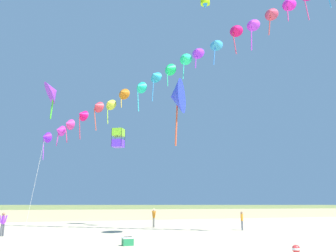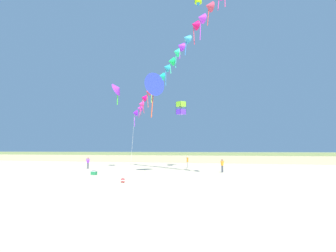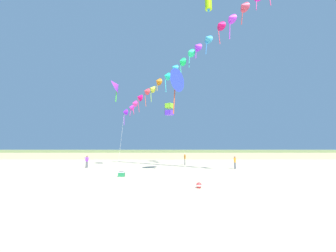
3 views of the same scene
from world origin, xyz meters
TOP-DOWN VIEW (x-y plane):
  - ground_plane at (0.00, 0.00)m, footprint 240.00×240.00m
  - dune_ridge at (0.00, 43.13)m, footprint 120.00×12.13m
  - person_near_left at (3.28, 20.55)m, footprint 0.24×0.62m
  - person_near_right at (8.94, 14.17)m, footprint 0.43×0.44m
  - person_mid_center at (-9.79, 15.65)m, footprint 0.54×0.29m
  - kite_banner_string at (2.91, 14.46)m, footprint 21.06×22.78m
  - large_kite_low_lead at (0.95, 25.87)m, footprint 1.66×1.66m
  - large_kite_mid_trail at (-6.89, 18.65)m, footprint 1.57×2.07m
  - large_kite_high_solo at (6.16, 14.69)m, footprint 1.26×1.27m
  - large_kite_outer_drift at (1.42, 11.07)m, footprint 2.39×2.71m
  - beach_cooler at (-3.44, 6.71)m, footprint 0.58×0.41m
  - beach_ball at (2.69, 0.88)m, footprint 0.36×0.36m

SIDE VIEW (x-z plane):
  - ground_plane at x=0.00m, z-range 0.00..0.00m
  - beach_ball at x=2.69m, z-range 0.00..0.36m
  - beach_cooler at x=-3.44m, z-range -0.02..0.45m
  - person_near_right at x=8.94m, z-range 0.12..1.67m
  - person_mid_center at x=-9.79m, z-range 0.12..1.72m
  - person_near_left at x=3.28m, z-range 0.14..1.90m
  - dune_ridge at x=0.00m, z-range -0.01..2.10m
  - large_kite_low_lead at x=0.95m, z-range 8.39..10.48m
  - large_kite_outer_drift at x=1.42m, z-range 7.54..12.68m
  - large_kite_mid_trail at x=-6.89m, z-range 9.95..13.43m
  - kite_banner_string at x=2.91m, z-range 4.04..24.35m
  - large_kite_high_solo at x=6.16m, z-range 20.68..22.95m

